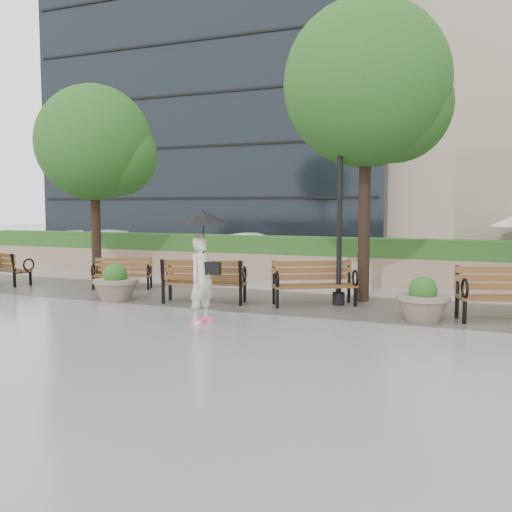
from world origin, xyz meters
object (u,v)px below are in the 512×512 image
at_px(bench_3, 314,293).
at_px(planter_right, 423,304).
at_px(bench_2, 204,290).
at_px(car_right, 255,250).
at_px(planter_left, 116,286).
at_px(pedestrian, 203,255).
at_px(bench_4, 510,306).
at_px(bench_0, 6,275).
at_px(car_left, 118,246).
at_px(bench_1, 122,280).
at_px(lamppost, 339,220).

xyz_separation_m(bench_3, planter_right, (2.50, -0.86, 0.05)).
relative_size(bench_2, car_right, 0.54).
distance_m(planter_left, pedestrian, 3.61).
bearing_deg(bench_4, car_right, 120.14).
bearing_deg(bench_0, pedestrian, 174.32).
bearing_deg(planter_right, planter_left, -177.55).
relative_size(bench_3, planter_right, 1.87).
height_order(car_left, car_right, car_left).
xyz_separation_m(planter_right, car_left, (-13.06, 7.99, 0.30)).
bearing_deg(bench_2, car_left, -57.55).
xyz_separation_m(bench_4, pedestrian, (-5.58, -2.31, 1.00)).
xyz_separation_m(bench_2, car_left, (-8.07, 7.79, 0.34)).
height_order(bench_2, pedestrian, pedestrian).
height_order(bench_1, bench_2, bench_2).
distance_m(car_left, pedestrian, 13.35).
relative_size(bench_2, bench_3, 1.03).
bearing_deg(bench_2, car_right, -89.15).
height_order(planter_left, lamppost, lamppost).
distance_m(bench_1, car_right, 7.06).
bearing_deg(bench_4, bench_0, 160.71).
distance_m(bench_4, car_right, 11.70).
distance_m(bench_1, pedestrian, 5.33).
bearing_deg(car_left, bench_4, -129.51).
distance_m(bench_3, bench_4, 4.12).
distance_m(bench_2, bench_4, 6.60).
height_order(bench_4, pedestrian, pedestrian).
xyz_separation_m(bench_4, car_right, (-8.69, 7.83, 0.31)).
height_order(bench_4, planter_left, bench_4).
xyz_separation_m(bench_1, bench_2, (3.15, -1.17, 0.06)).
bearing_deg(lamppost, planter_left, -164.35).
bearing_deg(car_right, bench_1, 166.29).
height_order(bench_1, planter_right, planter_right).
bearing_deg(planter_right, bench_4, 18.16).
distance_m(bench_2, planter_left, 2.19).
xyz_separation_m(bench_0, car_left, (-1.20, 7.13, 0.37)).
distance_m(bench_0, car_right, 8.89).
bearing_deg(lamppost, car_left, 148.21).
distance_m(planter_right, car_right, 10.96).
distance_m(bench_1, bench_4, 9.78).
height_order(bench_3, pedestrian, pedestrian).
bearing_deg(lamppost, car_right, 125.20).
bearing_deg(lamppost, planter_right, -29.60).
distance_m(car_right, pedestrian, 10.62).
height_order(bench_0, pedestrian, pedestrian).
bearing_deg(car_right, car_left, 88.34).
xyz_separation_m(bench_3, planter_left, (-4.63, -1.16, 0.05)).
xyz_separation_m(planter_left, planter_right, (7.12, 0.30, -0.01)).
distance_m(bench_1, car_left, 8.25).
bearing_deg(pedestrian, planter_right, -52.29).
relative_size(bench_0, pedestrian, 0.86).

